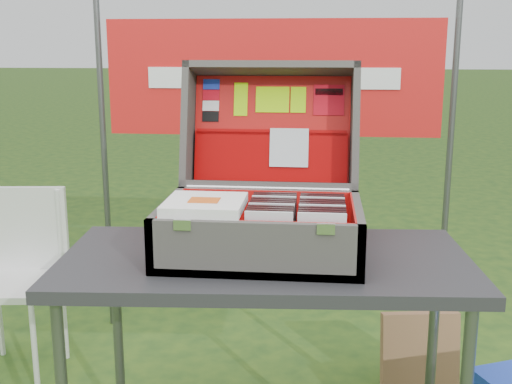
# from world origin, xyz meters

# --- Properties ---
(table) EXTENTS (1.33, 0.73, 0.80)m
(table) POSITION_xyz_m (0.07, -0.08, 0.40)
(table) COLOR #242427
(table) RESTS_ON ground
(table_top) EXTENTS (1.33, 0.73, 0.04)m
(table_top) POSITION_xyz_m (0.07, -0.08, 0.78)
(table_top) COLOR #242427
(table_top) RESTS_ON ground
(table_leg_bl) EXTENTS (0.04, 0.04, 0.76)m
(table_leg_bl) POSITION_xyz_m (-0.51, 0.18, 0.38)
(table_leg_bl) COLOR #59595B
(table_leg_bl) RESTS_ON ground
(table_leg_br) EXTENTS (0.04, 0.04, 0.76)m
(table_leg_br) POSITION_xyz_m (0.65, 0.18, 0.38)
(table_leg_br) COLOR #59595B
(table_leg_br) RESTS_ON ground
(suitcase) EXTENTS (0.62, 0.61, 0.58)m
(suitcase) POSITION_xyz_m (0.06, -0.01, 1.09)
(suitcase) COLOR #5D5954
(suitcase) RESTS_ON table
(suitcase_base_bottom) EXTENTS (0.62, 0.45, 0.02)m
(suitcase_base_bottom) POSITION_xyz_m (0.06, -0.07, 0.81)
(suitcase_base_bottom) COLOR #5D5954
(suitcase_base_bottom) RESTS_ON table_top
(suitcase_base_wall_front) EXTENTS (0.62, 0.02, 0.17)m
(suitcase_base_wall_front) POSITION_xyz_m (0.06, -0.28, 0.89)
(suitcase_base_wall_front) COLOR #5D5954
(suitcase_base_wall_front) RESTS_ON table_top
(suitcase_base_wall_back) EXTENTS (0.62, 0.02, 0.17)m
(suitcase_base_wall_back) POSITION_xyz_m (0.06, 0.14, 0.89)
(suitcase_base_wall_back) COLOR #5D5954
(suitcase_base_wall_back) RESTS_ON table_top
(suitcase_base_wall_left) EXTENTS (0.02, 0.45, 0.17)m
(suitcase_base_wall_left) POSITION_xyz_m (-0.24, -0.07, 0.89)
(suitcase_base_wall_left) COLOR #5D5954
(suitcase_base_wall_left) RESTS_ON table_top
(suitcase_base_wall_right) EXTENTS (0.02, 0.45, 0.17)m
(suitcase_base_wall_right) POSITION_xyz_m (0.36, -0.07, 0.89)
(suitcase_base_wall_right) COLOR #5D5954
(suitcase_base_wall_right) RESTS_ON table_top
(suitcase_liner_floor) EXTENTS (0.57, 0.40, 0.01)m
(suitcase_liner_floor) POSITION_xyz_m (0.06, -0.07, 0.83)
(suitcase_liner_floor) COLOR red
(suitcase_liner_floor) RESTS_ON suitcase_base_bottom
(suitcase_latch_left) EXTENTS (0.05, 0.01, 0.03)m
(suitcase_latch_left) POSITION_xyz_m (-0.14, -0.30, 0.96)
(suitcase_latch_left) COLOR silver
(suitcase_latch_left) RESTS_ON suitcase_base_wall_front
(suitcase_latch_right) EXTENTS (0.05, 0.01, 0.03)m
(suitcase_latch_right) POSITION_xyz_m (0.26, -0.30, 0.96)
(suitcase_latch_right) COLOR silver
(suitcase_latch_right) RESTS_ON suitcase_base_wall_front
(suitcase_hinge) EXTENTS (0.56, 0.02, 0.02)m
(suitcase_hinge) POSITION_xyz_m (0.06, 0.15, 0.97)
(suitcase_hinge) COLOR silver
(suitcase_hinge) RESTS_ON suitcase_base_wall_back
(suitcase_lid_back) EXTENTS (0.62, 0.13, 0.44)m
(suitcase_lid_back) POSITION_xyz_m (0.06, 0.35, 1.15)
(suitcase_lid_back) COLOR #5D5954
(suitcase_lid_back) RESTS_ON suitcase_base_wall_back
(suitcase_lid_rim_far) EXTENTS (0.62, 0.17, 0.06)m
(suitcase_lid_rim_far) POSITION_xyz_m (0.06, 0.34, 1.37)
(suitcase_lid_rim_far) COLOR #5D5954
(suitcase_lid_rim_far) RESTS_ON suitcase_lid_back
(suitcase_lid_rim_near) EXTENTS (0.62, 0.17, 0.06)m
(suitcase_lid_rim_near) POSITION_xyz_m (0.06, 0.23, 0.96)
(suitcase_lid_rim_near) COLOR #5D5954
(suitcase_lid_rim_near) RESTS_ON suitcase_lid_back
(suitcase_lid_rim_left) EXTENTS (0.02, 0.27, 0.47)m
(suitcase_lid_rim_left) POSITION_xyz_m (-0.24, 0.29, 1.16)
(suitcase_lid_rim_left) COLOR #5D5954
(suitcase_lid_rim_left) RESTS_ON suitcase_lid_back
(suitcase_lid_rim_right) EXTENTS (0.02, 0.27, 0.47)m
(suitcase_lid_rim_right) POSITION_xyz_m (0.36, 0.29, 1.16)
(suitcase_lid_rim_right) COLOR #5D5954
(suitcase_lid_rim_right) RESTS_ON suitcase_lid_back
(suitcase_lid_liner) EXTENTS (0.57, 0.10, 0.38)m
(suitcase_lid_liner) POSITION_xyz_m (0.06, 0.34, 1.15)
(suitcase_lid_liner) COLOR red
(suitcase_lid_liner) RESTS_ON suitcase_lid_back
(suitcase_liner_wall_front) EXTENTS (0.57, 0.01, 0.14)m
(suitcase_liner_wall_front) POSITION_xyz_m (0.06, -0.27, 0.90)
(suitcase_liner_wall_front) COLOR red
(suitcase_liner_wall_front) RESTS_ON suitcase_base_bottom
(suitcase_liner_wall_back) EXTENTS (0.57, 0.01, 0.14)m
(suitcase_liner_wall_back) POSITION_xyz_m (0.06, 0.12, 0.90)
(suitcase_liner_wall_back) COLOR red
(suitcase_liner_wall_back) RESTS_ON suitcase_base_bottom
(suitcase_liner_wall_left) EXTENTS (0.01, 0.40, 0.14)m
(suitcase_liner_wall_left) POSITION_xyz_m (-0.23, -0.07, 0.90)
(suitcase_liner_wall_left) COLOR red
(suitcase_liner_wall_left) RESTS_ON suitcase_base_bottom
(suitcase_liner_wall_right) EXTENTS (0.01, 0.40, 0.14)m
(suitcase_liner_wall_right) POSITION_xyz_m (0.34, -0.07, 0.90)
(suitcase_liner_wall_right) COLOR red
(suitcase_liner_wall_right) RESTS_ON suitcase_base_bottom
(suitcase_lid_pocket) EXTENTS (0.55, 0.07, 0.18)m
(suitcase_lid_pocket) POSITION_xyz_m (0.06, 0.30, 1.05)
(suitcase_lid_pocket) COLOR #900101
(suitcase_lid_pocket) RESTS_ON suitcase_lid_liner
(suitcase_pocket_edge) EXTENTS (0.54, 0.02, 0.02)m
(suitcase_pocket_edge) POSITION_xyz_m (0.06, 0.31, 1.14)
(suitcase_pocket_edge) COLOR #900101
(suitcase_pocket_edge) RESTS_ON suitcase_lid_pocket
(suitcase_pocket_cd) EXTENTS (0.14, 0.04, 0.14)m
(suitcase_pocket_cd) POSITION_xyz_m (0.12, 0.29, 1.09)
(suitcase_pocket_cd) COLOR silver
(suitcase_pocket_cd) RESTS_ON suitcase_lid_pocket
(lid_sticker_cc_a) EXTENTS (0.06, 0.01, 0.04)m
(lid_sticker_cc_a) POSITION_xyz_m (-0.17, 0.37, 1.31)
(lid_sticker_cc_a) COLOR #1933B2
(lid_sticker_cc_a) RESTS_ON suitcase_lid_liner
(lid_sticker_cc_b) EXTENTS (0.06, 0.01, 0.04)m
(lid_sticker_cc_b) POSITION_xyz_m (-0.17, 0.36, 1.27)
(lid_sticker_cc_b) COLOR red
(lid_sticker_cc_b) RESTS_ON suitcase_lid_liner
(lid_sticker_cc_c) EXTENTS (0.06, 0.01, 0.04)m
(lid_sticker_cc_c) POSITION_xyz_m (-0.17, 0.35, 1.23)
(lid_sticker_cc_c) COLOR white
(lid_sticker_cc_c) RESTS_ON suitcase_lid_liner
(lid_sticker_cc_d) EXTENTS (0.06, 0.01, 0.04)m
(lid_sticker_cc_d) POSITION_xyz_m (-0.17, 0.34, 1.19)
(lid_sticker_cc_d) COLOR black
(lid_sticker_cc_d) RESTS_ON suitcase_lid_liner
(lid_card_neon_tall) EXTENTS (0.05, 0.03, 0.12)m
(lid_card_neon_tall) POSITION_xyz_m (-0.06, 0.36, 1.26)
(lid_card_neon_tall) COLOR #A2E703
(lid_card_neon_tall) RESTS_ON suitcase_lid_liner
(lid_card_neon_main) EXTENTS (0.12, 0.03, 0.09)m
(lid_card_neon_main) POSITION_xyz_m (0.06, 0.36, 1.26)
(lid_card_neon_main) COLOR #A2E703
(lid_card_neon_main) RESTS_ON suitcase_lid_liner
(lid_card_neon_small) EXTENTS (0.06, 0.03, 0.09)m
(lid_card_neon_small) POSITION_xyz_m (0.15, 0.36, 1.26)
(lid_card_neon_small) COLOR #A2E703
(lid_card_neon_small) RESTS_ON suitcase_lid_liner
(lid_sticker_band) EXTENTS (0.11, 0.03, 0.11)m
(lid_sticker_band) POSITION_xyz_m (0.26, 0.36, 1.26)
(lid_sticker_band) COLOR red
(lid_sticker_band) RESTS_ON suitcase_lid_liner
(lid_sticker_band_bar) EXTENTS (0.10, 0.01, 0.02)m
(lid_sticker_band_bar) POSITION_xyz_m (0.26, 0.37, 1.29)
(lid_sticker_band_bar) COLOR black
(lid_sticker_band_bar) RESTS_ON suitcase_lid_liner
(cd_left_0) EXTENTS (0.14, 0.01, 0.16)m
(cd_left_0) POSITION_xyz_m (0.10, -0.25, 0.91)
(cd_left_0) COLOR silver
(cd_left_0) RESTS_ON suitcase_liner_floor
(cd_left_1) EXTENTS (0.14, 0.01, 0.16)m
(cd_left_1) POSITION_xyz_m (0.10, -0.22, 0.91)
(cd_left_1) COLOR black
(cd_left_1) RESTS_ON suitcase_liner_floor
(cd_left_2) EXTENTS (0.14, 0.01, 0.16)m
(cd_left_2) POSITION_xyz_m (0.10, -0.20, 0.91)
(cd_left_2) COLOR black
(cd_left_2) RESTS_ON suitcase_liner_floor
(cd_left_3) EXTENTS (0.14, 0.01, 0.16)m
(cd_left_3) POSITION_xyz_m (0.10, -0.17, 0.91)
(cd_left_3) COLOR black
(cd_left_3) RESTS_ON suitcase_liner_floor
(cd_left_4) EXTENTS (0.14, 0.01, 0.16)m
(cd_left_4) POSITION_xyz_m (0.10, -0.15, 0.91)
(cd_left_4) COLOR silver
(cd_left_4) RESTS_ON suitcase_liner_floor
(cd_left_5) EXTENTS (0.14, 0.01, 0.16)m
(cd_left_5) POSITION_xyz_m (0.10, -0.12, 0.91)
(cd_left_5) COLOR black
(cd_left_5) RESTS_ON suitcase_liner_floor
(cd_left_6) EXTENTS (0.14, 0.01, 0.16)m
(cd_left_6) POSITION_xyz_m (0.10, -0.10, 0.91)
(cd_left_6) COLOR black
(cd_left_6) RESTS_ON suitcase_liner_floor
(cd_left_7) EXTENTS (0.14, 0.01, 0.16)m
(cd_left_7) POSITION_xyz_m (0.10, -0.07, 0.91)
(cd_left_7) COLOR black
(cd_left_7) RESTS_ON suitcase_liner_floor
(cd_left_8) EXTENTS (0.14, 0.01, 0.16)m
(cd_left_8) POSITION_xyz_m (0.10, -0.05, 0.91)
(cd_left_8) COLOR silver
(cd_left_8) RESTS_ON suitcase_liner_floor
(cd_left_9) EXTENTS (0.14, 0.01, 0.16)m
(cd_left_9) POSITION_xyz_m (0.10, -0.03, 0.91)
(cd_left_9) COLOR black
(cd_left_9) RESTS_ON suitcase_liner_floor
(cd_left_10) EXTENTS (0.14, 0.01, 0.16)m
(cd_left_10) POSITION_xyz_m (0.10, -0.00, 0.91)
(cd_left_10) COLOR black
(cd_left_10) RESTS_ON suitcase_liner_floor
(cd_right_0) EXTENTS (0.14, 0.01, 0.16)m
(cd_right_0) POSITION_xyz_m (0.25, -0.25, 0.91)
(cd_right_0) COLOR silver
(cd_right_0) RESTS_ON suitcase_liner_floor
(cd_right_1) EXTENTS (0.14, 0.01, 0.16)m
(cd_right_1) POSITION_xyz_m (0.25, -0.22, 0.91)
(cd_right_1) COLOR black
(cd_right_1) RESTS_ON suitcase_liner_floor
(cd_right_2) EXTENTS (0.14, 0.01, 0.16)m
(cd_right_2) POSITION_xyz_m (0.25, -0.20, 0.91)
(cd_right_2) COLOR black
(cd_right_2) RESTS_ON suitcase_liner_floor
(cd_right_3) EXTENTS (0.14, 0.01, 0.16)m
(cd_right_3) POSITION_xyz_m (0.25, -0.17, 0.91)
(cd_right_3) COLOR black
(cd_right_3) RESTS_ON suitcase_liner_floor
(cd_right_4) EXTENTS (0.14, 0.01, 0.16)m
(cd_right_4) POSITION_xyz_m (0.25, -0.15, 0.91)
(cd_right_4) COLOR silver
(cd_right_4) RESTS_ON suitcase_liner_floor
(cd_right_5) EXTENTS (0.14, 0.01, 0.16)m
(cd_right_5) POSITION_xyz_m (0.25, -0.12, 0.91)
(cd_right_5) COLOR black
(cd_right_5) RESTS_ON suitcase_liner_floor
(cd_right_6) EXTENTS (0.14, 0.01, 0.16)m
(cd_right_6) POSITION_xyz_m (0.25, -0.10, 0.91)
(cd_right_6) COLOR black
(cd_right_6) RESTS_ON suitcase_liner_floor
(cd_right_7) EXTENTS (0.14, 0.01, 0.16)m
(cd_right_7) POSITION_xyz_m (0.25, -0.07, 0.91)
(cd_right_7) COLOR black
(cd_right_7) RESTS_ON suitcase_liner_floor
(cd_right_8) EXTENTS (0.14, 0.01, 0.16)m
(cd_right_8) POSITION_xyz_m (0.25, -0.05, 0.91)
(cd_right_8) COLOR silver
(cd_right_8) RESTS_ON suitcase_liner_floor
(cd_right_9) EXTENTS (0.14, 0.01, 0.16)m
(cd_right_9) POSITION_xyz_m (0.25, -0.03, 0.91)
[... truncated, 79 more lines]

